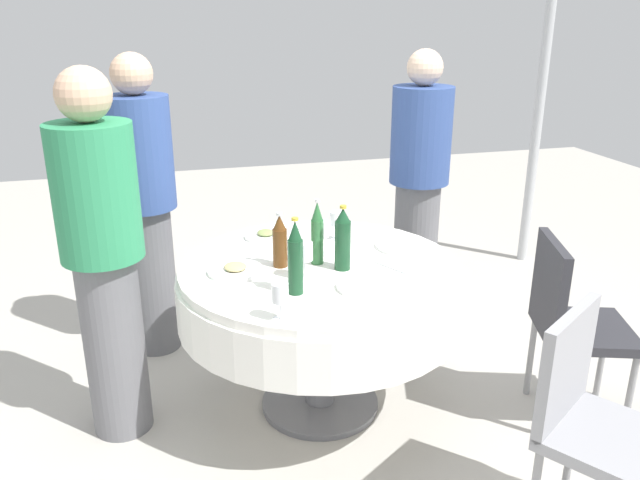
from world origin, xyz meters
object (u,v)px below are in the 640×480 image
bottle_dark_green_rear (343,240)px  wine_glass_left (304,253)px  bottle_brown_west (280,242)px  plate_right (235,270)px  wine_glass_near (337,220)px  person_mid (418,187)px  bottle_dark_green_mid (295,259)px  wine_glass_rear (280,294)px  plate_inner (403,246)px  chair_left (590,414)px  dining_table (320,295)px  wine_glass_far (322,231)px  chair_far (569,316)px  person_west (144,204)px  bottle_green_east (317,234)px  plate_south (362,287)px  person_east (103,255)px  plate_north (266,235)px

bottle_dark_green_rear → wine_glass_left: (0.06, -0.18, -0.02)m
bottle_brown_west → plate_right: bottle_brown_west is taller
wine_glass_near → person_mid: 0.77m
bottle_dark_green_mid → wine_glass_near: bottle_dark_green_mid is taller
wine_glass_rear → wine_glass_left: (-0.35, 0.17, 0.01)m
plate_inner → chair_left: chair_left is taller
wine_glass_near → dining_table: bearing=-29.0°
wine_glass_far → plate_inner: 0.41m
wine_glass_rear → chair_far: size_ratio=0.17×
dining_table → chair_far: (0.36, 1.06, -0.07)m
bottle_dark_green_rear → person_west: 1.21m
bottle_green_east → plate_south: bearing=19.0°
bottle_green_east → wine_glass_left: size_ratio=1.86×
bottle_brown_west → plate_inner: size_ratio=0.97×
plate_inner → person_west: person_west is taller
person_east → plate_inner: bearing=-84.0°
dining_table → bottle_green_east: bottle_green_east is taller
wine_glass_near → person_west: 1.04m
wine_glass_near → wine_glass_left: bearing=-31.9°
wine_glass_rear → wine_glass_near: (-0.77, 0.44, 0.00)m
plate_south → chair_left: bearing=39.1°
dining_table → plate_right: plate_right is taller
bottle_brown_west → wine_glass_far: (-0.09, 0.22, -0.00)m
person_mid → wine_glass_near: bearing=-97.7°
plate_inner → person_mid: 0.73m
wine_glass_rear → plate_inner: size_ratio=0.56×
plate_inner → person_west: (-0.70, -1.18, 0.10)m
wine_glass_left → person_east: person_east is taller
wine_glass_near → person_east: person_east is taller
dining_table → bottle_dark_green_rear: size_ratio=4.43×
chair_left → plate_right: bearing=-77.8°
bottle_dark_green_rear → wine_glass_left: bottle_dark_green_rear is taller
wine_glass_far → chair_far: wine_glass_far is taller
chair_far → bottle_dark_green_rear: bearing=-87.4°
person_west → bottle_brown_west: bearing=-96.7°
chair_far → dining_table: bearing=-90.0°
plate_north → wine_glass_near: bearing=71.0°
chair_far → plate_south: bearing=-74.9°
chair_left → bottle_green_east: bearing=-90.1°
bottle_brown_west → wine_glass_left: bearing=24.5°
dining_table → wine_glass_rear: (0.48, -0.28, 0.25)m
person_mid → chair_left: size_ratio=1.85×
person_east → wine_glass_near: bearing=-73.8°
wine_glass_left → person_mid: person_mid is taller
bottle_dark_green_rear → plate_south: size_ratio=1.36×
plate_inner → plate_south: size_ratio=1.20×
dining_table → wine_glass_left: bearing=-37.9°
bottle_green_east → bottle_dark_green_rear: size_ratio=1.03×
plate_right → chair_far: chair_far is taller
wine_glass_rear → chair_far: 1.38m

